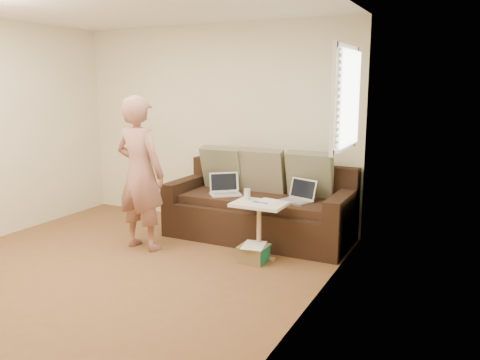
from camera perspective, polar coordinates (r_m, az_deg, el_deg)
The scene contains 16 objects.
floor at distance 5.01m, azimuth -15.75°, elevation -10.82°, with size 4.50×4.50×0.00m, color brown.
wall_back at distance 6.52m, azimuth -3.02°, elevation 6.42°, with size 4.00×4.00×0.00m, color beige.
wall_right at distance 3.65m, azimuth 7.20°, elevation 2.53°, with size 4.50×4.50×0.00m, color beige.
window_blinds at distance 5.07m, azimuth 12.43°, elevation 9.32°, with size 0.12×0.88×1.08m, color white, non-canonical shape.
sofa at distance 5.85m, azimuth 2.26°, elevation -2.83°, with size 2.20×0.95×0.85m, color black, non-canonical shape.
pillow_left at distance 6.22m, azimuth -2.01°, elevation 1.45°, with size 0.55×0.14×0.55m, color #666C50, non-canonical shape.
pillow_mid at distance 5.99m, azimuth 2.70°, elevation 1.07°, with size 0.55×0.14×0.55m, color #69674B, non-canonical shape.
pillow_right at distance 5.80m, azimuth 8.21°, elevation 0.62°, with size 0.55×0.14×0.55m, color #666C50, non-canonical shape.
laptop_silver at distance 5.58m, azimuth 6.49°, elevation -2.58°, with size 0.36×0.26×0.24m, color #B7BABC, non-canonical shape.
laptop_white at distance 5.90m, azimuth -1.72°, elevation -1.76°, with size 0.36×0.26×0.26m, color white, non-canonical shape.
person at distance 5.52m, azimuth -11.64°, elevation 0.76°, with size 0.63×0.43×1.73m, color #A0575A.
side_table at distance 5.23m, azimuth 2.23°, elevation -5.93°, with size 0.55×0.39×0.61m, color silver, non-canonical shape.
drinking_glass at distance 5.26m, azimuth 0.84°, elevation -1.69°, with size 0.07×0.07×0.12m, color silver, non-canonical shape.
scissors at distance 5.12m, azimuth 2.38°, elevation -2.66°, with size 0.18×0.10×0.02m, color silver, non-canonical shape.
paper_on_table at distance 5.19m, azimuth 2.99°, elevation -2.54°, with size 0.21×0.30×0.00m, color white, non-canonical shape.
striped_box at distance 5.18m, azimuth 1.63°, elevation -8.58°, with size 0.29×0.29×0.18m, color #C94D1E, non-canonical shape.
Camera 1 is at (3.17, -3.41, 1.85)m, focal length 36.35 mm.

